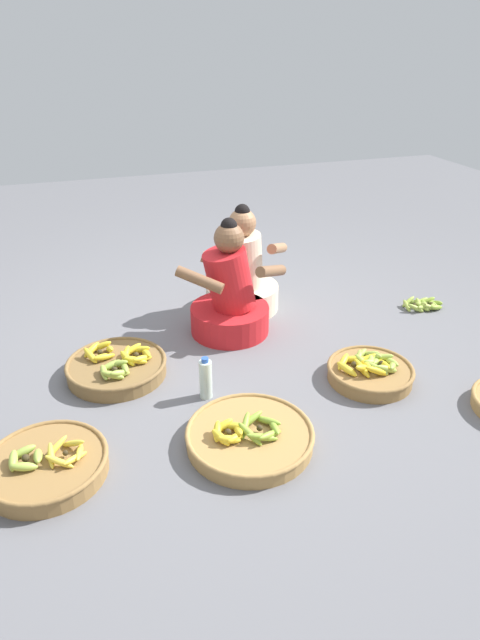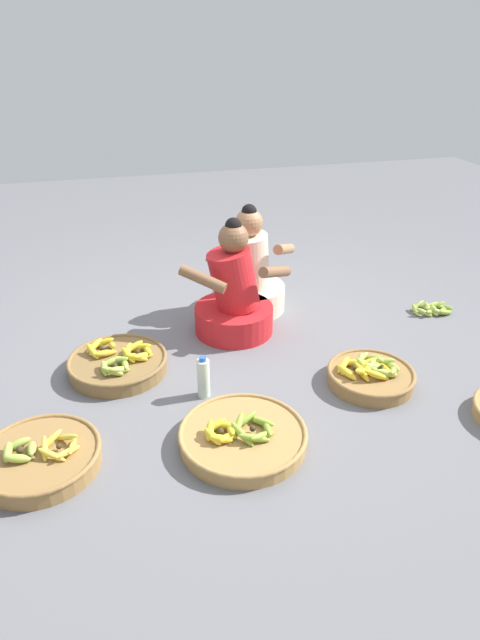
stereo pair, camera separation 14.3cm
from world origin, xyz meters
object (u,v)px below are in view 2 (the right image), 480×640
vendor_woman_behind (249,277)px  banana_basket_near_vendor (242,436)px  banana_basket_mid_left (118,363)px  loose_bananas_back_left (433,309)px  water_bottle (203,378)px  banana_basket_back_right (371,375)px  vendor_woman_front (234,297)px  banana_basket_mid_right (40,457)px

vendor_woman_behind → banana_basket_near_vendor: bearing=-107.0°
banana_basket_mid_left → loose_bananas_back_left: bearing=4.9°
water_bottle → banana_basket_near_vendor: bearing=-77.3°
banana_basket_back_right → vendor_woman_front: bearing=126.6°
vendor_woman_front → banana_basket_near_vendor: size_ratio=1.25×
vendor_woman_front → banana_basket_near_vendor: bearing=-102.5°
banana_basket_mid_right → loose_bananas_back_left: size_ratio=1.94×
banana_basket_mid_right → banana_basket_near_vendor: banana_basket_mid_right is taller
banana_basket_back_right → banana_basket_mid_right: bearing=-173.0°
banana_basket_mid_left → banana_basket_back_right: (1.38, -0.50, 0.00)m
banana_basket_mid_left → banana_basket_back_right: bearing=-20.0°
banana_basket_mid_right → banana_basket_near_vendor: (0.94, -0.09, -0.01)m
vendor_woman_behind → banana_basket_mid_left: size_ratio=1.32×
banana_basket_back_right → water_bottle: size_ratio=1.99×
banana_basket_mid_left → banana_basket_back_right: same height
vendor_woman_behind → banana_basket_back_right: (0.41, -1.10, -0.19)m
vendor_woman_behind → water_bottle: size_ratio=3.09×
vendor_woman_front → banana_basket_mid_left: 0.86m
banana_basket_back_right → banana_basket_mid_left: bearing=160.0°
vendor_woman_behind → banana_basket_mid_right: vendor_woman_behind is taller
banana_basket_mid_right → water_bottle: (0.84, 0.35, 0.06)m
banana_basket_mid_left → banana_basket_mid_right: (-0.40, -0.72, -0.00)m
vendor_woman_front → water_bottle: size_ratio=3.15×
banana_basket_mid_right → water_bottle: size_ratio=2.24×
banana_basket_back_right → water_bottle: (-0.94, 0.13, 0.06)m
banana_basket_mid_left → banana_basket_near_vendor: bearing=-56.5°
banana_basket_back_right → banana_basket_near_vendor: bearing=-159.7°
banana_basket_near_vendor → banana_basket_mid_right: bearing=174.3°
banana_basket_near_vendor → loose_bananas_back_left: 1.96m
loose_bananas_back_left → banana_basket_near_vendor: bearing=-149.3°
vendor_woman_front → water_bottle: 0.76m
banana_basket_mid_left → water_bottle: 0.58m
vendor_woman_front → banana_basket_back_right: 1.01m
banana_basket_mid_left → vendor_woman_front: bearing=20.8°
banana_basket_mid_right → banana_basket_back_right: bearing=7.0°
vendor_woman_front → banana_basket_mid_left: (-0.78, -0.30, -0.19)m
banana_basket_near_vendor → water_bottle: bearing=102.7°
vendor_woman_behind → banana_basket_back_right: 1.19m
vendor_woman_behind → banana_basket_near_vendor: 1.49m
water_bottle → banana_basket_mid_right: bearing=-157.4°
vendor_woman_front → banana_basket_mid_right: bearing=-139.3°
banana_basket_mid_left → water_bottle: water_bottle is taller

